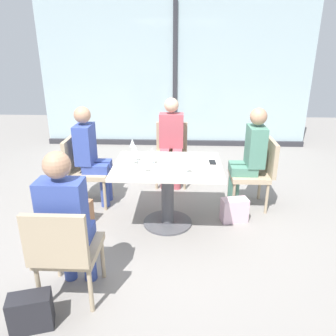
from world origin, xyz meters
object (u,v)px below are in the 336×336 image
(wine_glass_2, at_px, (133,153))
(handbag_1, at_px, (31,312))
(dining_table_main, at_px, (168,181))
(chair_far_right, at_px, (257,170))
(wine_glass_4, at_px, (152,152))
(coffee_cup, at_px, (128,167))
(wine_glass_5, at_px, (187,161))
(wine_glass_0, at_px, (145,160))
(handbag_2, at_px, (79,211))
(handbag_0, at_px, (234,210))
(chair_near_window, at_px, (171,150))
(person_far_left, at_px, (90,152))
(person_far_right, at_px, (250,154))
(chair_far_left, at_px, (83,167))
(wine_glass_3, at_px, (135,150))
(wine_glass_1, at_px, (132,143))
(person_front_left, at_px, (67,218))
(person_near_window, at_px, (171,138))
(cell_phone_on_table, at_px, (212,162))
(chair_front_left, at_px, (65,249))

(wine_glass_2, distance_m, handbag_1, 1.76)
(dining_table_main, xyz_separation_m, chair_far_right, (1.09, 0.50, -0.04))
(wine_glass_4, distance_m, coffee_cup, 0.33)
(chair_far_right, relative_size, wine_glass_5, 4.70)
(dining_table_main, distance_m, wine_glass_0, 0.47)
(coffee_cup, relative_size, handbag_2, 0.30)
(handbag_0, xyz_separation_m, handbag_1, (-1.70, -1.63, 0.00))
(wine_glass_5, height_order, handbag_0, wine_glass_5)
(coffee_cup, height_order, handbag_2, coffee_cup)
(wine_glass_2, bearing_deg, chair_near_window, 73.87)
(coffee_cup, bearing_deg, person_far_left, 129.52)
(person_far_right, height_order, wine_glass_4, person_far_right)
(chair_far_left, distance_m, coffee_cup, 1.03)
(dining_table_main, distance_m, wine_glass_3, 0.49)
(dining_table_main, bearing_deg, wine_glass_1, 141.50)
(person_front_left, xyz_separation_m, wine_glass_2, (0.35, 1.13, 0.16))
(person_far_right, distance_m, person_near_window, 1.18)
(dining_table_main, height_order, wine_glass_1, wine_glass_1)
(handbag_0, xyz_separation_m, handbag_2, (-1.80, -0.11, 0.00))
(chair_far_left, height_order, cell_phone_on_table, chair_far_left)
(coffee_cup, bearing_deg, person_front_left, -109.56)
(person_far_left, distance_m, handbag_0, 1.89)
(chair_far_right, xyz_separation_m, wine_glass_4, (-1.26, -0.49, 0.37))
(dining_table_main, height_order, chair_front_left, chair_front_left)
(person_front_left, height_order, wine_glass_4, person_front_left)
(chair_front_left, bearing_deg, wine_glass_1, 79.44)
(chair_far_right, height_order, chair_near_window, same)
(person_front_left, xyz_separation_m, cell_phone_on_table, (1.22, 1.23, 0.03))
(person_front_left, relative_size, person_far_left, 1.00)
(wine_glass_1, xyz_separation_m, wine_glass_2, (0.06, -0.37, 0.00))
(chair_near_window, xyz_separation_m, handbag_1, (-0.92, -2.80, -0.36))
(person_near_window, bearing_deg, person_far_right, -33.68)
(wine_glass_4, bearing_deg, chair_front_left, -113.81)
(chair_far_right, xyz_separation_m, chair_far_left, (-2.18, 0.00, 0.00))
(chair_far_right, xyz_separation_m, chair_near_window, (-1.09, 0.76, 0.00))
(dining_table_main, height_order, wine_glass_5, wine_glass_5)
(chair_far_right, bearing_deg, person_near_window, 149.05)
(person_front_left, relative_size, cell_phone_on_table, 8.75)
(person_far_left, distance_m, wine_glass_3, 0.77)
(wine_glass_5, relative_size, handbag_1, 0.62)
(wine_glass_1, distance_m, wine_glass_2, 0.37)
(chair_front_left, relative_size, wine_glass_3, 4.70)
(person_near_window, relative_size, handbag_1, 4.20)
(wine_glass_5, xyz_separation_m, cell_phone_on_table, (0.29, 0.33, -0.13))
(person_front_left, height_order, wine_glass_1, person_front_left)
(chair_front_left, height_order, handbag_0, chair_front_left)
(wine_glass_0, bearing_deg, handbag_0, 19.32)
(chair_far_left, height_order, handbag_2, chair_far_left)
(dining_table_main, relative_size, wine_glass_1, 6.31)
(dining_table_main, relative_size, wine_glass_5, 6.31)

